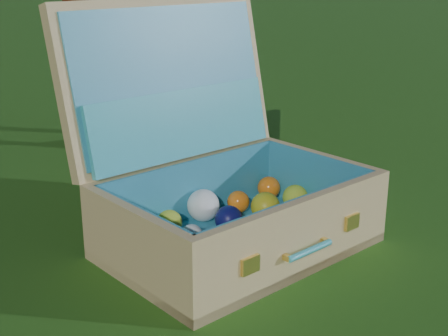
# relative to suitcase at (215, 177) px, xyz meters

# --- Properties ---
(ground) EXTENTS (60.00, 60.00, 0.00)m
(ground) POSITION_rel_suitcase_xyz_m (-0.06, -0.00, -0.18)
(ground) COLOR #215114
(ground) RESTS_ON ground
(suitcase) EXTENTS (0.80, 0.74, 0.64)m
(suitcase) POSITION_rel_suitcase_xyz_m (0.00, 0.00, 0.00)
(suitcase) COLOR #D8B374
(suitcase) RESTS_ON ground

